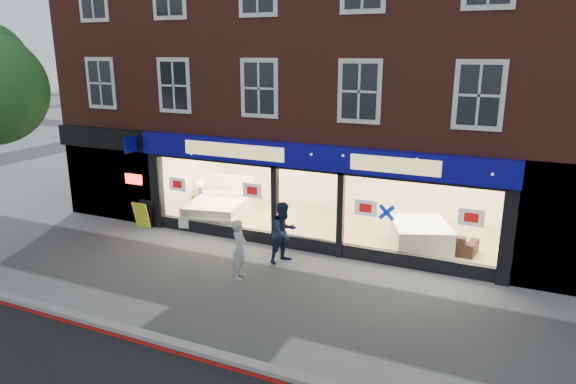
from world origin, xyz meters
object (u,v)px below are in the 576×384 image
Objects in this scene: mattress_stack at (420,235)px; a_board at (143,214)px; sofa at (441,239)px; pedestrian_grey at (240,249)px; pedestrian_blue at (284,232)px; display_bed at (218,208)px.

a_board is at bearing -168.99° from mattress_stack.
a_board is (-9.57, -1.94, 0.07)m from sofa.
sofa is 1.28× the size of pedestrian_grey.
pedestrian_blue is (-3.96, -2.63, 0.49)m from sofa.
pedestrian_blue is at bearing -35.41° from pedestrian_grey.
sofa is 9.77m from a_board.
a_board is (-1.95, -1.64, -0.00)m from display_bed.
pedestrian_blue is at bearing -144.06° from mattress_stack.
pedestrian_grey is 1.59m from pedestrian_blue.
sofa is at bearing 12.68° from a_board.
mattress_stack is 5.58m from pedestrian_grey.
display_bed is at bearing 9.79° from sofa.
a_board is at bearing -151.61° from display_bed.
a_board is 0.53× the size of pedestrian_blue.
display_bed is 1.67× the size of pedestrian_grey.
pedestrian_grey is at bearing -22.05° from a_board.
display_bed is 1.51× the size of pedestrian_blue.
sofa is (0.60, 0.19, -0.09)m from mattress_stack.
mattress_stack is at bearing -10.69° from display_bed.
pedestrian_grey reaches higher than sofa.
sofa is at bearing 17.57° from mattress_stack.
display_bed is 2.88× the size of a_board.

